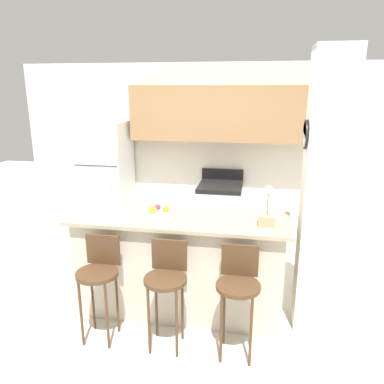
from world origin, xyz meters
TOP-DOWN VIEW (x-y plane):
  - ground_plane at (0.00, 0.00)m, footprint 14.00×14.00m
  - wall_back at (0.13, 1.99)m, footprint 5.60×0.38m
  - pillar_right at (1.30, 0.00)m, footprint 0.38×0.32m
  - counter_bar at (0.00, 0.00)m, footprint 2.11×0.70m
  - refrigerator at (-1.43, 1.67)m, footprint 0.65×0.70m
  - stove_range at (0.22, 1.71)m, footprint 0.60×0.64m
  - bar_stool_left at (-0.61, -0.52)m, footprint 0.37×0.37m
  - bar_stool_mid at (0.00, -0.52)m, footprint 0.37×0.37m
  - bar_stool_right at (0.61, -0.52)m, footprint 0.37×0.37m
  - orchid_vase at (0.82, -0.07)m, footprint 0.15×0.15m
  - fruit_bowl at (-0.20, -0.01)m, footprint 0.30×0.30m

SIDE VIEW (x-z plane):
  - ground_plane at x=0.00m, z-range 0.00..0.00m
  - stove_range at x=0.22m, z-range -0.07..1.00m
  - counter_bar at x=0.00m, z-range 0.00..1.02m
  - bar_stool_left at x=-0.61m, z-range 0.16..1.11m
  - bar_stool_mid at x=0.00m, z-range 0.16..1.11m
  - bar_stool_right at x=0.61m, z-range 0.16..1.11m
  - refrigerator at x=-1.43m, z-range 0.00..1.76m
  - fruit_bowl at x=-0.20m, z-range 0.99..1.11m
  - orchid_vase at x=0.82m, z-range 0.92..1.29m
  - pillar_right at x=1.30m, z-range 0.00..2.55m
  - wall_back at x=0.13m, z-range 0.26..2.81m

